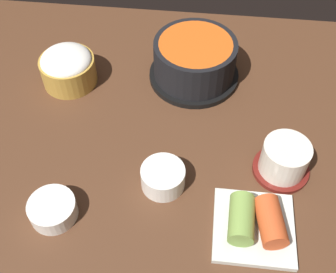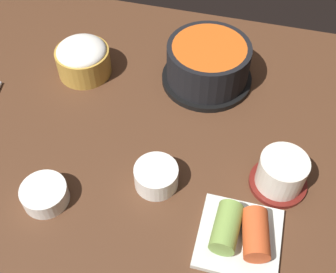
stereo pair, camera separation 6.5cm
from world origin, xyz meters
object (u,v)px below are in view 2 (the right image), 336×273
object	(u,v)px
tea_cup_with_saucer	(281,173)
banchan_cup_center	(156,176)
rice_bowl	(83,58)
side_bowl_near	(45,194)
stone_pot	(208,64)
kimchi_plate	(240,234)

from	to	relation	value
tea_cup_with_saucer	banchan_cup_center	world-z (taller)	tea_cup_with_saucer
rice_bowl	tea_cup_with_saucer	distance (cm)	44.04
side_bowl_near	banchan_cup_center	bearing A→B (deg)	24.59
stone_pot	banchan_cup_center	bearing A→B (deg)	-96.94
stone_pot	tea_cup_with_saucer	bearing A→B (deg)	-52.65
side_bowl_near	tea_cup_with_saucer	bearing A→B (deg)	19.01
stone_pot	banchan_cup_center	size ratio (longest dim) A/B	2.49
stone_pot	side_bowl_near	size ratio (longest dim) A/B	2.42
rice_bowl	kimchi_plate	bearing A→B (deg)	-38.65
stone_pot	side_bowl_near	distance (cm)	38.69
rice_bowl	side_bowl_near	xyz separation A→B (cm)	(5.00, -29.52, -2.06)
rice_bowl	banchan_cup_center	bearing A→B (deg)	-46.22
stone_pot	side_bowl_near	world-z (taller)	stone_pot
kimchi_plate	rice_bowl	bearing A→B (deg)	141.35
tea_cup_with_saucer	rice_bowl	bearing A→B (deg)	156.89
banchan_cup_center	kimchi_plate	distance (cm)	16.02
tea_cup_with_saucer	side_bowl_near	xyz separation A→B (cm)	(-35.51, -12.24, -1.52)
tea_cup_with_saucer	kimchi_plate	size ratio (longest dim) A/B	0.77
tea_cup_with_saucer	kimchi_plate	bearing A→B (deg)	-112.42
rice_bowl	side_bowl_near	distance (cm)	30.01
kimchi_plate	side_bowl_near	size ratio (longest dim) A/B	1.65
rice_bowl	side_bowl_near	size ratio (longest dim) A/B	1.44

